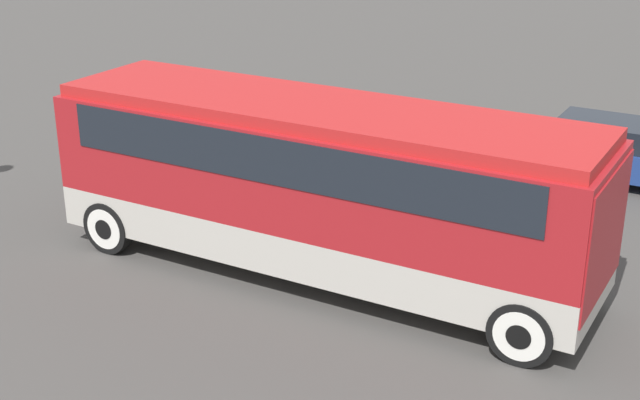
# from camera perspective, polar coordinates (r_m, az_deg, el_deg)

# --- Properties ---
(ground_plane) EXTENTS (120.00, 120.00, 0.00)m
(ground_plane) POSITION_cam_1_polar(r_m,az_deg,el_deg) (16.39, -0.00, -4.68)
(ground_plane) COLOR #423F3D
(tour_bus) EXTENTS (9.95, 2.68, 3.19)m
(tour_bus) POSITION_cam_1_polar(r_m,az_deg,el_deg) (15.59, 0.31, 1.58)
(tour_bus) COLOR #B7B2A8
(tour_bus) RESTS_ON ground_plane
(parked_car_near) EXTENTS (4.43, 1.84, 1.42)m
(parked_car_near) POSITION_cam_1_polar(r_m,az_deg,el_deg) (21.82, 18.26, 3.02)
(parked_car_near) COLOR navy
(parked_car_near) RESTS_ON ground_plane
(parked_car_mid) EXTENTS (4.41, 1.88, 1.31)m
(parked_car_mid) POSITION_cam_1_polar(r_m,az_deg,el_deg) (21.66, 1.97, 3.86)
(parked_car_mid) COLOR black
(parked_car_mid) RESTS_ON ground_plane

